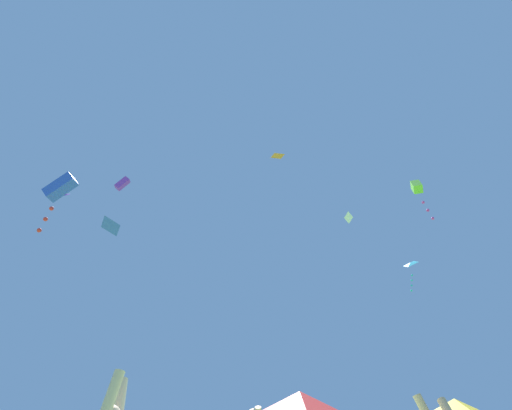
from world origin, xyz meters
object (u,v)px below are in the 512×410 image
canopy_tent_red (300,405)px  kite_purple_delta (64,195)px  kite_blue_diamond (111,226)px  kite_purple_box (122,184)px  kite_white_diamond (348,218)px  kite_orange_diamond (278,155)px  kite_lime_box (417,188)px  kite_blue_box (60,188)px  kite_cyan_diamond (411,265)px

canopy_tent_red → kite_purple_delta: (-15.28, 7.91, 14.08)m
kite_blue_diamond → kite_purple_box: 20.73m
kite_blue_diamond → kite_white_diamond: (14.28, 23.68, 13.74)m
kite_orange_diamond → kite_lime_box: (6.45, -13.98, -13.29)m
kite_orange_diamond → kite_purple_delta: 20.56m
kite_white_diamond → kite_blue_diamond: bearing=-121.1°
kite_orange_diamond → kite_blue_box: (-9.56, -19.93, -17.45)m
kite_cyan_diamond → kite_blue_box: kite_cyan_diamond is taller
canopy_tent_red → kite_lime_box: 13.17m
kite_orange_diamond → kite_blue_box: bearing=-115.6°
kite_blue_diamond → kite_purple_box: bearing=111.3°
kite_white_diamond → kite_purple_delta: bearing=-155.2°
kite_cyan_diamond → kite_purple_delta: size_ratio=2.70×
kite_lime_box → kite_blue_box: bearing=-159.6°
kite_cyan_diamond → kite_lime_box: 12.73m
canopy_tent_red → kite_lime_box: (7.25, 1.86, 10.84)m
canopy_tent_red → kite_cyan_diamond: 21.20m
canopy_tent_red → kite_orange_diamond: 28.88m
kite_white_diamond → kite_purple_delta: kite_white_diamond is taller
kite_blue_box → kite_orange_diamond: bearing=64.4°
kite_purple_box → kite_blue_box: 18.27m
kite_blue_box → kite_lime_box: (16.00, 5.95, 4.15)m
kite_orange_diamond → kite_white_diamond: bearing=21.5°
kite_cyan_diamond → kite_purple_delta: bearing=-167.2°
kite_orange_diamond → kite_lime_box: kite_orange_diamond is taller
kite_orange_diamond → kite_lime_box: 20.34m
canopy_tent_red → kite_purple_delta: 22.24m
kite_purple_box → kite_purple_delta: size_ratio=1.23×
canopy_tent_red → kite_orange_diamond: kite_orange_diamond is taller
canopy_tent_red → kite_blue_box: kite_blue_box is taller
kite_cyan_diamond → kite_lime_box: (-3.98, -12.08, -0.51)m
kite_blue_diamond → kite_blue_box: bearing=160.0°
canopy_tent_red → kite_blue_box: (-8.75, -4.09, 6.68)m
kite_purple_box → kite_lime_box: size_ratio=0.45×
kite_blue_diamond → kite_white_diamond: size_ratio=0.91×
canopy_tent_red → kite_blue_box: 11.75m
kite_white_diamond → kite_blue_box: bearing=-126.4°
kite_purple_box → kite_orange_diamond: 15.88m
kite_cyan_diamond → kite_blue_diamond: (-17.50, -18.94, -6.65)m
kite_cyan_diamond → kite_blue_box: bearing=-137.9°
kite_orange_diamond → kite_purple_delta: size_ratio=1.82×
kite_blue_diamond → kite_purple_box: size_ratio=0.59×
kite_orange_diamond → canopy_tent_red: bearing=-92.9°
kite_purple_delta → kite_blue_diamond: bearing=-55.0°
kite_purple_box → kite_blue_box: kite_purple_box is taller
kite_blue_diamond → kite_blue_box: 3.31m
kite_blue_diamond → kite_purple_box: kite_purple_box is taller
kite_cyan_diamond → kite_blue_diamond: kite_cyan_diamond is taller
kite_purple_delta → kite_white_diamond: bearing=24.8°
canopy_tent_red → kite_white_diamond: size_ratio=3.89×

